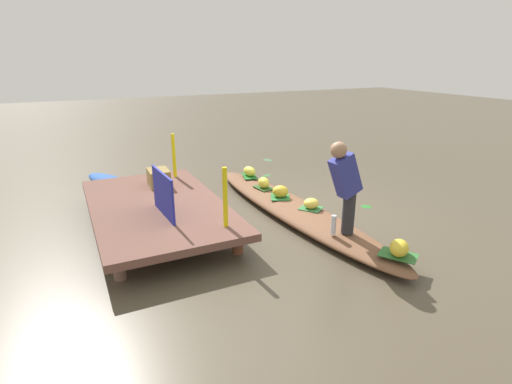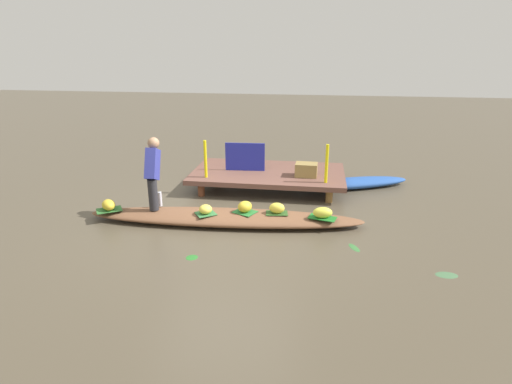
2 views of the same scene
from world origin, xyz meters
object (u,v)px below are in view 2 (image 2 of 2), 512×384
Objects in this scene: banana_bunch_3 at (205,209)px; water_bottle at (160,199)px; moored_boat at (352,183)px; market_banner at (245,157)px; vendor_boat at (225,217)px; banana_bunch_1 at (323,213)px; banana_bunch_4 at (109,205)px; produce_crate at (306,170)px; banana_bunch_2 at (245,207)px; banana_bunch_0 at (277,208)px; vendor_person at (153,170)px.

banana_bunch_3 is 0.88× the size of water_bottle.
moored_boat is 3.03× the size of market_banner.
water_bottle is (-1.19, 0.12, 0.23)m from vendor_boat.
banana_bunch_4 is (-3.65, -0.19, 0.00)m from banana_bunch_1.
produce_crate reaches higher than banana_bunch_1.
banana_bunch_3 is 0.27× the size of market_banner.
vendor_boat is at bearing 5.91° from banana_bunch_4.
banana_bunch_2 reaches higher than vendor_boat.
banana_bunch_0 is 2.21m from vendor_person.
banana_bunch_4 is (-4.28, -2.44, 0.19)m from moored_boat.
produce_crate reaches higher than banana_bunch_4.
vendor_boat is 2.24m from produce_crate.
banana_bunch_2 is (0.34, 0.04, 0.20)m from vendor_boat.
banana_bunch_1 is (-0.63, -2.25, 0.19)m from moored_boat.
banana_bunch_0 is at bearing 2.74° from banana_bunch_2.
water_bottle reaches higher than banana_bunch_2.
banana_bunch_3 is (-0.30, -0.13, 0.18)m from vendor_boat.
banana_bunch_1 is at bearing -126.32° from moored_boat.
water_bottle is at bearing 177.24° from banana_bunch_1.
vendor_person reaches higher than banana_bunch_3.
banana_bunch_0 is at bearing 1.31° from vendor_person.
banana_bunch_3 is 0.18× the size of vendor_person.
banana_bunch_0 reaches higher than banana_bunch_1.
banana_bunch_0 is 1.77m from produce_crate.
banana_bunch_1 is at bearing -6.38° from banana_bunch_0.
produce_crate is (2.55, 1.75, -0.40)m from vendor_person.
vendor_person is (-1.58, -0.02, 0.59)m from banana_bunch_2.
market_banner reaches higher than produce_crate.
banana_bunch_4 is at bearing -149.15° from produce_crate.
water_bottle is (-2.85, 0.14, 0.03)m from banana_bunch_1.
banana_bunch_0 is (-1.39, -2.16, 0.19)m from moored_boat.
vendor_person is 2.35m from market_banner.
banana_bunch_1 is at bearing 2.98° from banana_bunch_4.
banana_bunch_2 is at bearing 0.82° from vendor_person.
water_bottle is at bearing 178.57° from banana_bunch_0.
vendor_person reaches higher than water_bottle.
vendor_boat is 1.47m from vendor_person.
moored_boat is at bearing 31.29° from water_bottle.
produce_crate is (-0.34, 1.79, 0.20)m from banana_bunch_1.
moored_boat is 2.35m from market_banner.
market_banner is (2.01, 2.21, 0.36)m from banana_bunch_4.
banana_bunch_3 is at bearing -160.46° from vendor_boat.
moored_boat is at bearing 25.39° from produce_crate.
produce_crate is (1.31, 1.77, 0.40)m from vendor_boat.
banana_bunch_1 is 1.25× the size of banana_bunch_2.
moored_boat is at bearing 42.41° from banana_bunch_3.
vendor_person is 4.76× the size of water_bottle.
vendor_person is (-2.13, -0.05, 0.60)m from banana_bunch_0.
banana_bunch_4 is 0.68× the size of produce_crate.
banana_bunch_2 is at bearing -119.28° from produce_crate.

